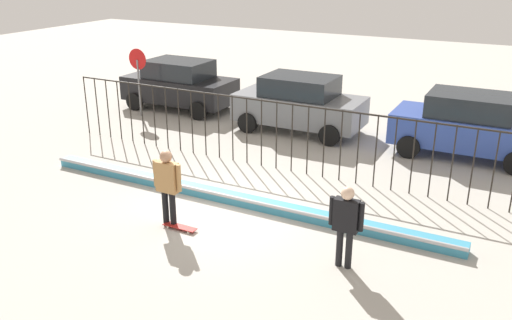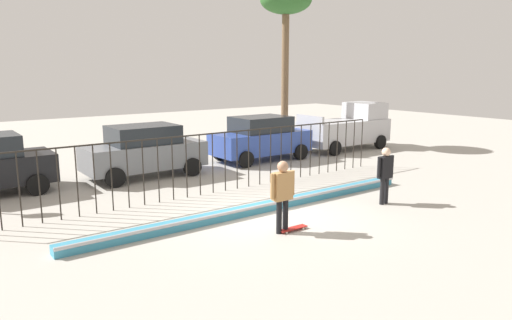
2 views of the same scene
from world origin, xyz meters
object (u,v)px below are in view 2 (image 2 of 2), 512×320
Objects in this scene: skateboarder at (283,190)px; palm_tree_tall at (286,7)px; parked_car_gray at (144,151)px; skateboard at (293,228)px; pickup_truck at (347,128)px; parked_car_blue at (261,138)px; camera_operator at (385,170)px.

skateboarder is 0.22× the size of palm_tree_tall.
parked_car_gray is (-0.21, 7.70, -0.09)m from skateboarder.
skateboard is 0.17× the size of pickup_truck.
parked_car_gray is at bearing -175.45° from pickup_truck.
parked_car_gray is 0.54× the size of palm_tree_tall.
skateboarder is 0.41× the size of parked_car_blue.
skateboard is 0.19× the size of parked_car_blue.
skateboard is 7.83m from parked_car_gray.
camera_operator is at bearing 24.67° from skateboard.
skateboarder is 4.00m from camera_operator.
pickup_truck is at bearing -0.36° from parked_car_gray.
pickup_truck is (10.07, 7.62, 0.98)m from skateboard.
parked_car_blue is at bearing -176.74° from pickup_truck.
camera_operator is at bearing -9.80° from skateboarder.
parked_car_blue is (1.17, 7.60, -0.04)m from camera_operator.
skateboard is 0.19× the size of parked_car_gray.
skateboarder is at bearing -121.99° from parked_car_blue.
skateboard is 12.66m from pickup_truck.
pickup_truck is 0.59× the size of palm_tree_tall.
parked_car_gray is (-4.21, 7.55, -0.04)m from camera_operator.
skateboard is 0.48× the size of camera_operator.
pickup_truck reaches higher than skateboard.
skateboarder is at bearing 46.89° from camera_operator.
parked_car_blue is (5.16, 7.75, -0.09)m from skateboarder.
palm_tree_tall is at bearing 16.34° from parked_car_gray.
camera_operator is 0.39× the size of parked_car_blue.
parked_car_blue is 5.21m from pickup_truck.
palm_tree_tall is (8.53, 10.20, 5.83)m from skateboarder.
pickup_truck is (10.37, 7.56, -0.03)m from skateboarder.
skateboarder is 0.41× the size of parked_car_gray.
camera_operator is at bearing -60.48° from parked_car_gray.
parked_car_gray is at bearing -177.80° from parked_car_blue.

